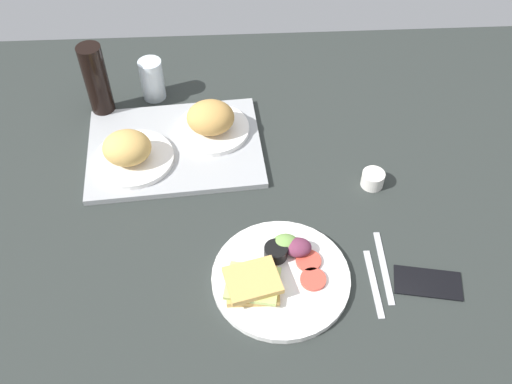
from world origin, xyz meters
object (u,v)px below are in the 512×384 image
Objects in this scene: fork at (374,283)px; knife at (384,267)px; drinking_glass at (152,80)px; serving_tray at (175,148)px; soda_bottle at (97,82)px; bread_plate_far at (211,121)px; cell_phone at (428,282)px; bread_plate_near at (130,152)px; plate_with_salad at (278,274)px; espresso_cup at (373,179)px.

fork is 5.00cm from knife.
drinking_glass is at bearing 37.50° from fork.
knife is (47.59, -39.44, -0.55)cm from serving_tray.
drinking_glass is 0.56× the size of soda_bottle.
drinking_glass reaches higher than bread_plate_far.
bread_plate_far is at bearing 23.97° from serving_tray.
bread_plate_far is 59.36cm from fork.
serving_tray is 3.13× the size of cell_phone.
drinking_glass reaches higher than cell_phone.
bread_plate_near is 28.20cm from drinking_glass.
bread_plate_near is 1.03× the size of bread_plate_far.
plate_with_salad is (23.94, -41.04, 0.85)cm from serving_tray.
bread_plate_far is 32.71cm from soda_bottle.
serving_tray is 23.92cm from drinking_glass.
espresso_cup is at bearing -16.73° from serving_tray.
plate_with_salad is at bearing 82.89° from fork.
fork is (44.59, -43.44, -0.55)cm from serving_tray.
espresso_cup is 0.39× the size of cell_phone.
plate_with_salad is 2.08× the size of cell_phone.
fork is (34.76, -47.81, -5.41)cm from bread_plate_far.
bread_plate_near reaches higher than espresso_cup.
bread_plate_near reaches higher than serving_tray.
serving_tray is 62.26cm from fork.
cell_phone is at bearing -5.19° from plate_with_salad.
plate_with_salad is 70.55cm from drinking_glass.
bread_plate_near reaches higher than knife.
soda_bottle is at bearing 52.01° from knife.
soda_bottle is (-9.77, 21.46, 5.46)cm from bread_plate_near.
drinking_glass reaches higher than fork.
bread_plate_far is at bearing 144.76° from cell_phone.
espresso_cup is 29.91cm from cell_phone.
bread_plate_far is at bearing 26.01° from bread_plate_near.
drinking_glass is at bearing 115.83° from plate_with_salad.
soda_bottle is (-30.17, 11.50, 5.20)cm from bread_plate_far.
espresso_cup is 24.70cm from knife.
plate_with_salad is 20.84cm from fork.
soda_bottle reaches higher than bread_plate_far.
knife is (-1.92, -24.56, -1.75)cm from espresso_cup.
drinking_glass is 0.64× the size of knife.
fork is (-4.92, -28.56, -1.75)cm from espresso_cup.
bread_plate_far is at bearing -47.33° from drinking_glass.
serving_tray is 71.41cm from cell_phone.
soda_bottle is (-20.34, 15.87, 10.06)cm from serving_tray.
fork is 1.18× the size of cell_phone.
knife is at bearing 163.36° from cell_phone.
drinking_glass is (3.83, 27.93, 0.65)cm from bread_plate_near.
knife is (67.93, -55.32, -10.61)cm from soda_bottle.
bread_plate_far is (9.83, 4.37, 4.86)cm from serving_tray.
espresso_cup is 0.33× the size of fork.
cell_phone is at bearing -76.92° from espresso_cup.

